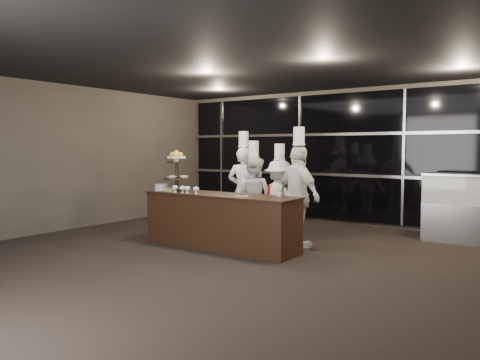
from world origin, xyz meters
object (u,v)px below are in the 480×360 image
Objects in this scene: display_stand at (176,168)px; chef_d at (298,196)px; chef_a at (244,190)px; chef_b at (254,197)px; layer_cake at (162,187)px; chef_c at (279,199)px; display_case at (466,205)px; buffet_counter at (220,221)px.

chef_d is (2.08, 0.78, -0.45)m from display_stand.
chef_a is 0.40m from chef_b.
chef_a is at bearing 163.22° from chef_d.
chef_a is (0.96, 1.26, -0.09)m from layer_cake.
chef_c is at bearing 2.06° from chef_a.
layer_cake is 0.15× the size of chef_a.
chef_b is (0.99, 1.04, -0.56)m from display_stand.
chef_c is at bearing -150.27° from display_case.
buffet_counter is 1.34m from chef_c.
chef_d is (1.08, 0.78, 0.43)m from buffet_counter.
buffet_counter is at bearing -139.00° from display_case.
chef_a is (-0.36, 1.21, 0.42)m from buffet_counter.
display_case is at bearing 43.27° from chef_d.
display_stand is at bearing -146.23° from display_case.
chef_c is 0.81m from chef_d.
chef_d reaches higher than chef_a.
layer_cake is 2.54m from chef_d.
layer_cake is at bearing -171.15° from display_stand.
buffet_counter is 1.38× the size of chef_d.
buffet_counter is 1.09m from chef_b.
layer_cake is at bearing -143.62° from chef_c.
buffet_counter is 1.40m from chef_d.
chef_b is 1.13m from chef_d.
buffet_counter is at bearing -109.13° from chef_c.
display_stand reaches higher than display_case.
buffet_counter is at bearing 0.01° from display_stand.
layer_cake is (-0.32, -0.05, -0.37)m from display_stand.
display_stand is 2.48× the size of layer_cake.
buffet_counter is at bearing 2.17° from layer_cake.
chef_d reaches higher than buffet_counter.
chef_c is at bearing 23.92° from chef_b.
layer_cake is at bearing -161.00° from chef_d.
buffet_counter is 9.47× the size of layer_cake.
chef_b reaches higher than display_stand.
display_stand is (-1.00, -0.00, 0.87)m from buffet_counter.
layer_cake is 1.59m from chef_a.
display_case is at bearing 29.73° from chef_c.
chef_a is 1.10× the size of chef_b.
chef_c is at bearing 40.91° from display_stand.
chef_b is 0.49m from chef_c.
chef_b is (-3.35, -1.85, 0.10)m from display_case.
buffet_counter is at bearing -73.37° from chef_a.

